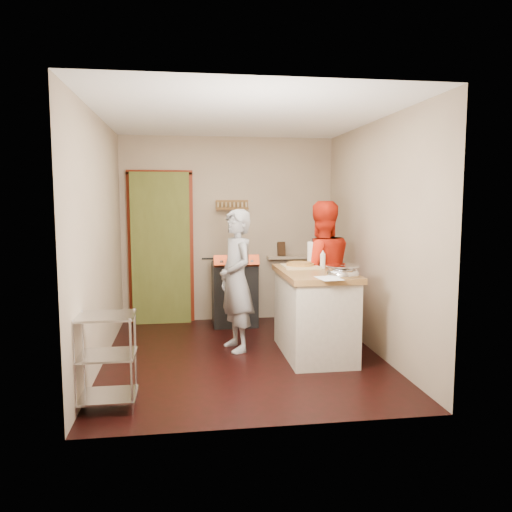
# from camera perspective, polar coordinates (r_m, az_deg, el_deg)

# --- Properties ---
(floor) EXTENTS (3.50, 3.50, 0.00)m
(floor) POSITION_cam_1_polar(r_m,az_deg,el_deg) (5.65, -1.50, -11.35)
(floor) COLOR black
(floor) RESTS_ON ground
(back_wall) EXTENTS (3.00, 0.44, 2.60)m
(back_wall) POSITION_cam_1_polar(r_m,az_deg,el_deg) (7.15, -8.30, 1.63)
(back_wall) COLOR tan
(back_wall) RESTS_ON ground
(left_wall) EXTENTS (0.04, 3.50, 2.60)m
(left_wall) POSITION_cam_1_polar(r_m,az_deg,el_deg) (5.43, -17.48, 1.64)
(left_wall) COLOR tan
(left_wall) RESTS_ON ground
(right_wall) EXTENTS (0.04, 3.50, 2.60)m
(right_wall) POSITION_cam_1_polar(r_m,az_deg,el_deg) (5.76, 13.46, 2.03)
(right_wall) COLOR tan
(right_wall) RESTS_ON ground
(ceiling) EXTENTS (3.00, 3.50, 0.02)m
(ceiling) POSITION_cam_1_polar(r_m,az_deg,el_deg) (5.45, -1.58, 15.79)
(ceiling) COLOR white
(ceiling) RESTS_ON back_wall
(stove) EXTENTS (0.60, 0.63, 1.00)m
(stove) POSITION_cam_1_polar(r_m,az_deg,el_deg) (6.92, -2.49, -4.18)
(stove) COLOR black
(stove) RESTS_ON ground
(wire_shelving) EXTENTS (0.48, 0.40, 0.80)m
(wire_shelving) POSITION_cam_1_polar(r_m,az_deg,el_deg) (4.39, -16.75, -10.93)
(wire_shelving) COLOR silver
(wire_shelving) RESTS_ON ground
(island) EXTENTS (0.74, 1.35, 1.26)m
(island) POSITION_cam_1_polar(r_m,az_deg,el_deg) (5.62, 6.71, -6.20)
(island) COLOR beige
(island) RESTS_ON ground
(person_stripe) EXTENTS (0.55, 0.68, 1.62)m
(person_stripe) POSITION_cam_1_polar(r_m,az_deg,el_deg) (5.70, -2.27, -2.80)
(person_stripe) COLOR #AAABAF
(person_stripe) RESTS_ON ground
(person_red) EXTENTS (0.87, 0.70, 1.71)m
(person_red) POSITION_cam_1_polar(r_m,az_deg,el_deg) (6.07, 7.41, -1.84)
(person_red) COLOR red
(person_red) RESTS_ON ground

